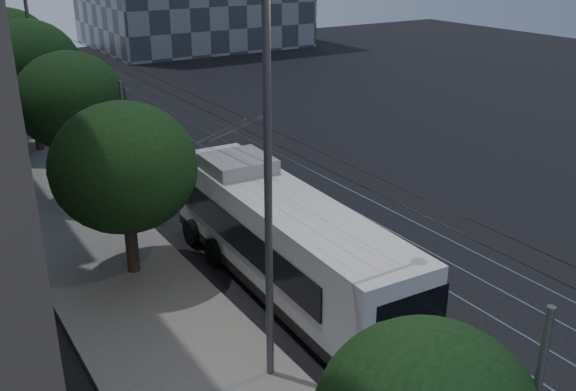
# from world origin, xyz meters

# --- Properties ---
(ground) EXTENTS (120.00, 120.00, 0.00)m
(ground) POSITION_xyz_m (0.00, 0.00, 0.00)
(ground) COLOR black
(ground) RESTS_ON ground
(sidewalk) EXTENTS (5.00, 90.00, 0.15)m
(sidewalk) POSITION_xyz_m (-7.50, 20.00, 0.07)
(sidewalk) COLOR slate
(sidewalk) RESTS_ON ground
(tram_rails) EXTENTS (4.52, 90.00, 0.02)m
(tram_rails) POSITION_xyz_m (2.50, 20.00, 0.01)
(tram_rails) COLOR #97979F
(tram_rails) RESTS_ON ground
(overhead_wires) EXTENTS (2.23, 90.00, 6.00)m
(overhead_wires) POSITION_xyz_m (-4.97, 20.00, 3.47)
(overhead_wires) COLOR black
(overhead_wires) RESTS_ON ground
(trolleybus) EXTENTS (3.19, 13.04, 5.63)m
(trolleybus) POSITION_xyz_m (-2.90, 1.75, 1.79)
(trolleybus) COLOR silver
(trolleybus) RESTS_ON ground
(pickup_silver) EXTENTS (3.88, 6.01, 1.54)m
(pickup_silver) POSITION_xyz_m (-2.70, 12.93, 0.77)
(pickup_silver) COLOR #B0B3B8
(pickup_silver) RESTS_ON ground
(car_white_a) EXTENTS (2.50, 4.75, 1.54)m
(car_white_a) POSITION_xyz_m (-2.70, 14.00, 0.77)
(car_white_a) COLOR silver
(car_white_a) RESTS_ON ground
(car_white_b) EXTENTS (2.44, 5.08, 1.43)m
(car_white_b) POSITION_xyz_m (-3.47, 22.47, 0.71)
(car_white_b) COLOR white
(car_white_b) RESTS_ON ground
(car_white_c) EXTENTS (3.20, 4.67, 1.46)m
(car_white_c) POSITION_xyz_m (-3.90, 27.38, 0.73)
(car_white_c) COLOR #ADADB1
(car_white_c) RESTS_ON ground
(car_white_d) EXTENTS (2.10, 4.08, 1.33)m
(car_white_d) POSITION_xyz_m (-2.79, 29.50, 0.66)
(car_white_d) COLOR #B1B0B5
(car_white_d) RESTS_ON ground
(tree_1) EXTENTS (4.96, 4.96, 6.29)m
(tree_1) POSITION_xyz_m (-6.94, 5.26, 4.05)
(tree_1) COLOR #2E2019
(tree_1) RESTS_ON ground
(tree_2) EXTENTS (4.80, 4.80, 6.81)m
(tree_2) POSITION_xyz_m (-6.50, 13.46, 4.64)
(tree_2) COLOR #2E2019
(tree_2) RESTS_ON ground
(tree_3) EXTENTS (5.60, 5.60, 7.36)m
(tree_3) POSITION_xyz_m (-6.50, 22.00, 4.83)
(tree_3) COLOR #2E2019
(tree_3) RESTS_ON ground
(tree_4) EXTENTS (5.74, 5.74, 7.48)m
(tree_4) POSITION_xyz_m (-6.50, 28.20, 4.89)
(tree_4) COLOR #2E2019
(tree_4) RESTS_ON ground
(streetlamp_near) EXTENTS (2.72, 0.44, 11.45)m
(streetlamp_near) POSITION_xyz_m (-5.37, -2.41, 6.81)
(streetlamp_near) COLOR #565659
(streetlamp_near) RESTS_ON ground
(streetlamp_far) EXTENTS (2.33, 0.44, 9.59)m
(streetlamp_far) POSITION_xyz_m (-5.39, 23.94, 5.80)
(streetlamp_far) COLOR #565659
(streetlamp_far) RESTS_ON ground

